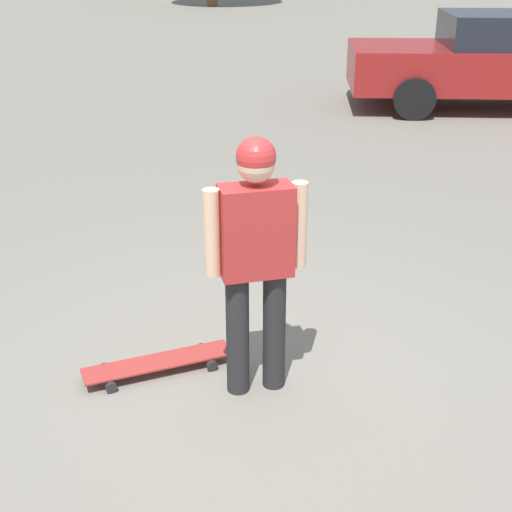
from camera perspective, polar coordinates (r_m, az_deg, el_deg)
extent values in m
plane|color=gray|center=(4.49, 0.00, -10.39)|extent=(220.00, 220.00, 0.00)
cylinder|color=#262628|center=(4.26, -1.48, -6.31)|extent=(0.14, 0.14, 0.78)
cylinder|color=#262628|center=(4.31, 1.46, -5.93)|extent=(0.14, 0.14, 0.78)
cube|color=#B22D2D|center=(3.99, 0.00, 2.01)|extent=(0.33, 0.45, 0.53)
cylinder|color=beige|center=(3.94, -3.55, 1.85)|extent=(0.09, 0.09, 0.51)
cylinder|color=beige|center=(4.05, 3.46, 2.51)|extent=(0.09, 0.09, 0.51)
sphere|color=beige|center=(3.86, 0.00, 7.40)|extent=(0.21, 0.21, 0.21)
sphere|color=red|center=(3.85, 0.00, 7.92)|extent=(0.22, 0.22, 0.22)
cube|color=#A5332D|center=(4.62, -7.84, -8.38)|extent=(0.63, 0.93, 0.01)
cylinder|color=#262628|center=(4.51, -11.51, -10.27)|extent=(0.06, 0.08, 0.07)
cylinder|color=#262628|center=(4.69, -12.04, -8.81)|extent=(0.06, 0.08, 0.07)
cylinder|color=#262628|center=(4.63, -3.53, -8.76)|extent=(0.06, 0.08, 0.07)
cylinder|color=#262628|center=(4.81, -4.38, -7.40)|extent=(0.06, 0.08, 0.07)
cube|color=maroon|center=(12.31, 19.12, 14.07)|extent=(2.08, 4.91, 0.66)
cylinder|color=black|center=(11.21, 12.54, 12.19)|extent=(0.24, 0.64, 0.63)
cylinder|color=black|center=(12.90, 11.38, 13.82)|extent=(0.24, 0.64, 0.63)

